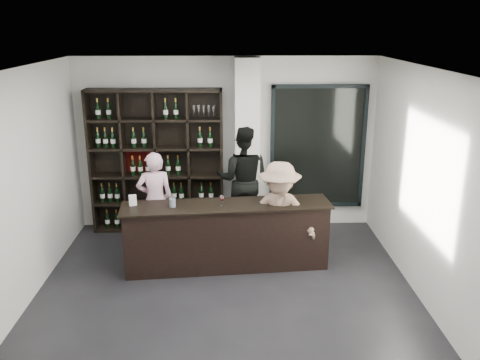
{
  "coord_description": "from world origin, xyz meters",
  "views": [
    {
      "loc": [
        0.05,
        -5.61,
        3.42
      ],
      "look_at": [
        0.2,
        1.1,
        1.33
      ],
      "focal_mm": 38.0,
      "sensor_mm": 36.0,
      "label": 1
    }
  ],
  "objects_px": {
    "wine_shelf": "(157,162)",
    "tasting_counter": "(227,236)",
    "taster_black": "(243,179)",
    "taster_pink": "(155,200)",
    "customer": "(279,217)"
  },
  "relations": [
    {
      "from": "wine_shelf",
      "to": "customer",
      "type": "relative_size",
      "value": 1.51
    },
    {
      "from": "wine_shelf",
      "to": "taster_black",
      "type": "bearing_deg",
      "value": -6.57
    },
    {
      "from": "wine_shelf",
      "to": "tasting_counter",
      "type": "distance_m",
      "value": 2.0
    },
    {
      "from": "taster_pink",
      "to": "taster_black",
      "type": "relative_size",
      "value": 0.83
    },
    {
      "from": "tasting_counter",
      "to": "taster_pink",
      "type": "distance_m",
      "value": 1.37
    },
    {
      "from": "wine_shelf",
      "to": "taster_pink",
      "type": "xyz_separation_m",
      "value": [
        0.05,
        -0.72,
        -0.43
      ]
    },
    {
      "from": "tasting_counter",
      "to": "taster_black",
      "type": "relative_size",
      "value": 1.59
    },
    {
      "from": "wine_shelf",
      "to": "taster_black",
      "type": "distance_m",
      "value": 1.47
    },
    {
      "from": "wine_shelf",
      "to": "tasting_counter",
      "type": "height_order",
      "value": "wine_shelf"
    },
    {
      "from": "taster_pink",
      "to": "customer",
      "type": "xyz_separation_m",
      "value": [
        1.85,
        -0.8,
        0.03
      ]
    },
    {
      "from": "customer",
      "to": "tasting_counter",
      "type": "bearing_deg",
      "value": -174.4
    },
    {
      "from": "taster_black",
      "to": "customer",
      "type": "distance_m",
      "value": 1.43
    },
    {
      "from": "taster_black",
      "to": "taster_pink",
      "type": "bearing_deg",
      "value": 32.83
    },
    {
      "from": "tasting_counter",
      "to": "taster_black",
      "type": "bearing_deg",
      "value": 72.9
    },
    {
      "from": "wine_shelf",
      "to": "customer",
      "type": "distance_m",
      "value": 2.46
    }
  ]
}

